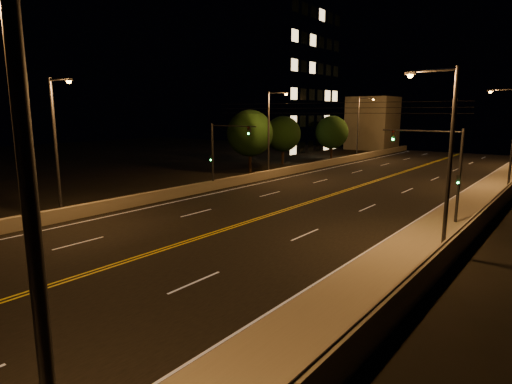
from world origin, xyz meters
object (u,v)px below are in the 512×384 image
Objects in this scene: tree_0 at (250,133)px; streetlight_1 at (445,149)px; traffic_signal_right at (443,164)px; building_tower at (252,61)px; streetlight_4 at (57,140)px; streetlight_5 at (271,129)px; tree_1 at (283,134)px; streetlight_2 at (510,132)px; traffic_signal_left at (221,149)px; streetlight_6 at (360,124)px; tree_2 at (332,132)px; streetlight_0 at (25,256)px.

streetlight_1 is at bearing -33.85° from tree_0.
traffic_signal_right is 48.37m from building_tower.
streetlight_4 is 23.47m from streetlight_5.
traffic_signal_right is at bearing -38.45° from tree_1.
streetlight_2 is 1.25× the size of tree_0.
streetlight_5 is at bearing 144.45° from streetlight_1.
traffic_signal_left is (1.12, 14.24, -1.46)m from streetlight_4.
building_tower is (-17.54, -3.56, 9.95)m from streetlight_6.
tree_0 is (-24.35, 11.26, 0.78)m from traffic_signal_right.
traffic_signal_left is at bearing -56.69° from building_tower.
streetlight_6 is 37.68m from traffic_signal_right.
traffic_signal_right is at bearing -95.42° from streetlight_2.
streetlight_2 reaches higher than tree_2.
traffic_signal_left is at bearing -83.06° from streetlight_5.
streetlight_1 is 52.99m from building_tower.
streetlight_2 is 1.00× the size of streetlight_6.
traffic_signal_right is 0.19× the size of building_tower.
building_tower is at bearing 127.41° from tree_0.
tree_0 is 17.83m from tree_2.
streetlight_5 reaches higher than tree_0.
streetlight_5 is 1.25× the size of tree_0.
streetlight_1 reaches higher than tree_1.
streetlight_5 is 0.29× the size of building_tower.
streetlight_2 is at bearing -9.51° from tree_1.
streetlight_6 is at bearing 143.44° from streetlight_2.
streetlight_0 is at bearing -54.38° from building_tower.
tree_1 is at bearing -34.07° from building_tower.
streetlight_5 reaches higher than tree_1.
traffic_signal_left is (-20.32, -16.05, -1.46)m from streetlight_2.
streetlight_5 is 4.92m from tree_0.
streetlight_4 is 35.45m from tree_1.
streetlight_2 is 1.40× the size of tree_2.
streetlight_5 is at bearing 90.00° from streetlight_4.
tree_1 is at bearing 118.09° from streetlight_5.
tree_2 is at bearing 152.07° from streetlight_2.
tree_2 is (-24.48, 55.04, -1.18)m from streetlight_0.
streetlight_5 is (-21.45, -6.82, 0.00)m from streetlight_2.
streetlight_0 reaches higher than traffic_signal_right.
streetlight_2 is at bearing 17.63° from streetlight_5.
streetlight_2 is at bearing -27.93° from tree_2.
streetlight_6 is at bearing 92.01° from traffic_signal_left.
traffic_signal_right is (-1.52, 6.10, -1.46)m from streetlight_1.
streetlight_2 is at bearing 90.00° from streetlight_0.
streetlight_2 is 27.74m from tree_2.
building_tower is at bearing -168.53° from streetlight_6.
streetlight_4 is at bearing 151.25° from streetlight_0.
streetlight_6 is at bearing 90.00° from streetlight_5.
tree_2 is (3.06, 8.37, 0.01)m from tree_1.
building_tower is at bearing 138.50° from streetlight_1.
streetlight_5 is (-21.45, 15.33, 0.00)m from streetlight_1.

